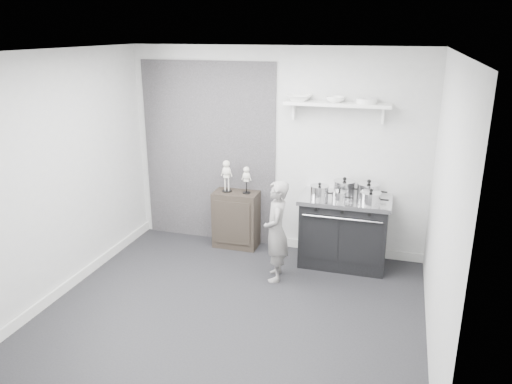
% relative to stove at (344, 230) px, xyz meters
% --- Properties ---
extents(ground, '(4.00, 4.00, 0.00)m').
position_rel_stove_xyz_m(ground, '(-0.99, -1.48, -0.45)').
color(ground, black).
rests_on(ground, ground).
extents(room_shell, '(4.02, 3.62, 2.71)m').
position_rel_stove_xyz_m(room_shell, '(-1.08, -1.33, 1.19)').
color(room_shell, '#B5B5B3').
rests_on(room_shell, ground).
extents(wall_shelf, '(1.30, 0.26, 0.24)m').
position_rel_stove_xyz_m(wall_shelf, '(-0.19, 0.20, 1.55)').
color(wall_shelf, white).
rests_on(wall_shelf, room_shell).
extents(stove, '(1.12, 0.70, 0.90)m').
position_rel_stove_xyz_m(stove, '(0.00, 0.00, 0.00)').
color(stove, black).
rests_on(stove, ground).
extents(side_cabinet, '(0.60, 0.35, 0.79)m').
position_rel_stove_xyz_m(side_cabinet, '(-1.49, 0.13, -0.06)').
color(side_cabinet, black).
rests_on(side_cabinet, ground).
extents(child, '(0.39, 0.51, 1.23)m').
position_rel_stove_xyz_m(child, '(-0.73, -0.64, 0.16)').
color(child, slate).
rests_on(child, ground).
extents(pot_front_left, '(0.32, 0.23, 0.20)m').
position_rel_stove_xyz_m(pot_front_left, '(-0.32, -0.12, 0.53)').
color(pot_front_left, '#BDBDBF').
rests_on(pot_front_left, stove).
extents(pot_back_left, '(0.36, 0.28, 0.23)m').
position_rel_stove_xyz_m(pot_back_left, '(-0.04, 0.11, 0.54)').
color(pot_back_left, '#BDBDBF').
rests_on(pot_back_left, stove).
extents(pot_back_right, '(0.37, 0.29, 0.23)m').
position_rel_stove_xyz_m(pot_back_right, '(0.26, 0.09, 0.54)').
color(pot_back_right, '#BDBDBF').
rests_on(pot_back_right, stove).
extents(pot_front_right, '(0.34, 0.25, 0.19)m').
position_rel_stove_xyz_m(pot_front_right, '(0.31, -0.17, 0.52)').
color(pot_front_right, '#BDBDBF').
rests_on(pot_front_right, stove).
extents(pot_front_center, '(0.26, 0.17, 0.16)m').
position_rel_stove_xyz_m(pot_front_center, '(-0.06, -0.17, 0.51)').
color(pot_front_center, '#BDBDBF').
rests_on(pot_front_center, stove).
extents(skeleton_full, '(0.14, 0.09, 0.50)m').
position_rel_stove_xyz_m(skeleton_full, '(-1.62, 0.13, 0.58)').
color(skeleton_full, beige).
rests_on(skeleton_full, side_cabinet).
extents(skeleton_torso, '(0.12, 0.08, 0.42)m').
position_rel_stove_xyz_m(skeleton_torso, '(-1.34, 0.13, 0.54)').
color(skeleton_torso, beige).
rests_on(skeleton_torso, side_cabinet).
extents(bowl_large, '(0.31, 0.31, 0.08)m').
position_rel_stove_xyz_m(bowl_large, '(-0.67, 0.19, 1.62)').
color(bowl_large, white).
rests_on(bowl_large, wall_shelf).
extents(bowl_small, '(0.22, 0.22, 0.07)m').
position_rel_stove_xyz_m(bowl_small, '(-0.22, 0.19, 1.62)').
color(bowl_small, white).
rests_on(bowl_small, wall_shelf).
extents(plate_stack, '(0.25, 0.25, 0.06)m').
position_rel_stove_xyz_m(plate_stack, '(0.16, 0.19, 1.62)').
color(plate_stack, silver).
rests_on(plate_stack, wall_shelf).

